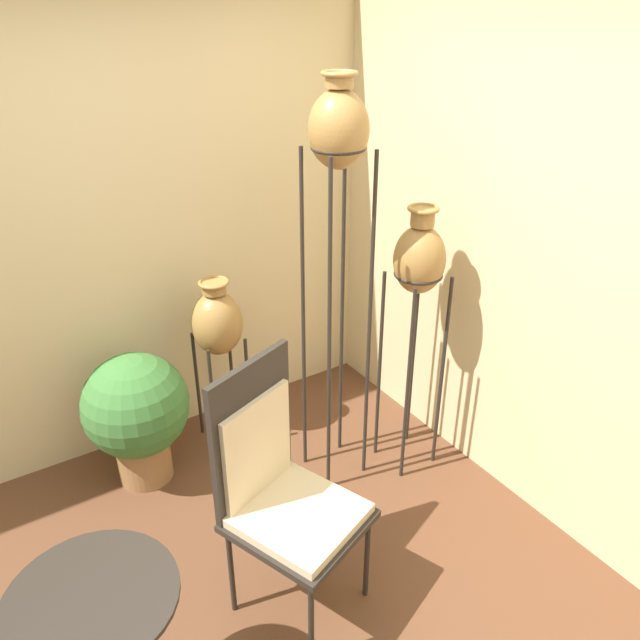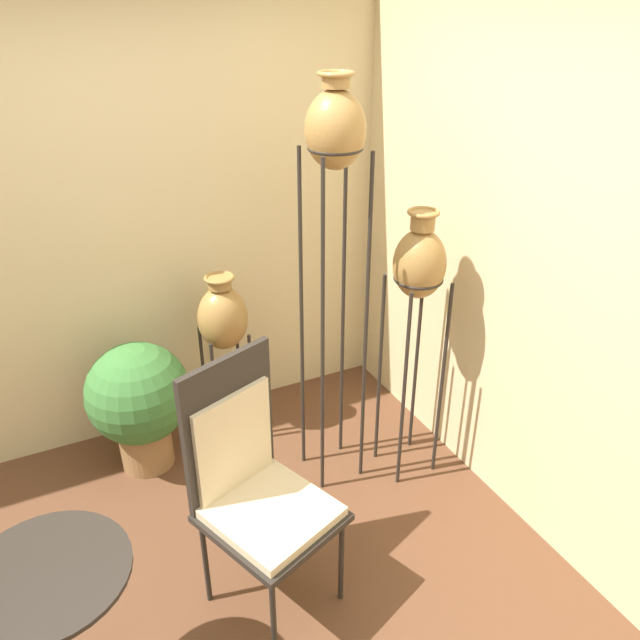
# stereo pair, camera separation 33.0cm
# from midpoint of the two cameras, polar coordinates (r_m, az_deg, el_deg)

# --- Properties ---
(ground_plane) EXTENTS (14.00, 14.00, 0.00)m
(ground_plane) POSITION_cam_midpoint_polar(r_m,az_deg,el_deg) (2.99, -9.66, -26.96)
(ground_plane) COLOR brown
(wall_back) EXTENTS (7.21, 0.06, 2.70)m
(wall_back) POSITION_cam_midpoint_polar(r_m,az_deg,el_deg) (3.52, -22.50, 7.80)
(wall_back) COLOR beige
(wall_back) RESTS_ON ground_plane
(wall_right) EXTENTS (0.06, 7.21, 2.70)m
(wall_right) POSITION_cam_midpoint_polar(r_m,az_deg,el_deg) (2.95, 18.40, 4.86)
(wall_right) COLOR beige
(wall_right) RESTS_ON ground_plane
(vase_stand_tall) EXTENTS (0.27, 0.27, 2.14)m
(vase_stand_tall) POSITION_cam_midpoint_polar(r_m,az_deg,el_deg) (2.86, -1.72, 15.29)
(vase_stand_tall) COLOR #28231E
(vase_stand_tall) RESTS_ON ground_plane
(vase_stand_medium) EXTENTS (0.26, 0.26, 1.52)m
(vase_stand_medium) POSITION_cam_midpoint_polar(r_m,az_deg,el_deg) (3.14, 6.07, 4.89)
(vase_stand_medium) COLOR #28231E
(vase_stand_medium) RESTS_ON ground_plane
(vase_stand_short) EXTENTS (0.29, 0.29, 1.05)m
(vase_stand_short) POSITION_cam_midpoint_polar(r_m,az_deg,el_deg) (3.56, -12.02, -0.44)
(vase_stand_short) COLOR #28231E
(vase_stand_short) RESTS_ON ground_plane
(chair) EXTENTS (0.63, 0.64, 1.17)m
(chair) POSITION_cam_midpoint_polar(r_m,az_deg,el_deg) (2.66, -7.45, -14.76)
(chair) COLOR #28231E
(chair) RESTS_ON ground_plane
(side_table) EXTENTS (0.55, 0.55, 0.76)m
(side_table) POSITION_cam_midpoint_polar(r_m,az_deg,el_deg) (2.44, -23.50, -25.38)
(side_table) COLOR #28231E
(side_table) RESTS_ON ground_plane
(potted_plant) EXTENTS (0.57, 0.57, 0.77)m
(potted_plant) POSITION_cam_midpoint_polar(r_m,az_deg,el_deg) (3.55, -19.03, -8.00)
(potted_plant) COLOR olive
(potted_plant) RESTS_ON ground_plane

